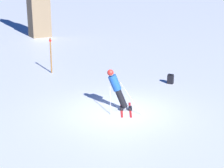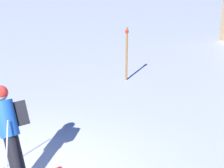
% 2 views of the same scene
% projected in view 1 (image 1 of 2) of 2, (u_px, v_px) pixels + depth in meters
% --- Properties ---
extents(ground_plane, '(300.00, 300.00, 0.00)m').
position_uv_depth(ground_plane, '(118.00, 112.00, 15.49)').
color(ground_plane, white).
extents(skier, '(1.48, 1.73, 1.80)m').
position_uv_depth(skier, '(117.00, 87.00, 15.42)').
color(skier, red).
rests_on(skier, ground).
extents(spare_backpack, '(0.35, 0.37, 0.50)m').
position_uv_depth(spare_backpack, '(170.00, 79.00, 19.21)').
color(spare_backpack, black).
rests_on(spare_backpack, ground).
extents(trail_marker, '(0.13, 0.13, 2.01)m').
position_uv_depth(trail_marker, '(51.00, 54.00, 20.99)').
color(trail_marker, brown).
rests_on(trail_marker, ground).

